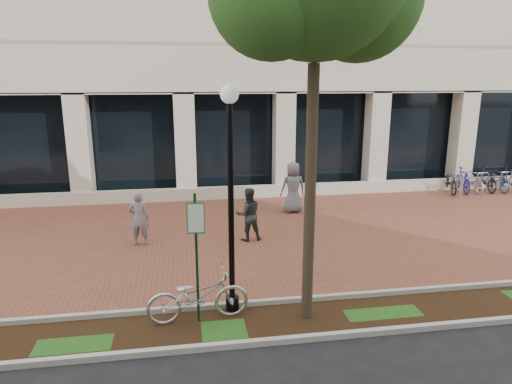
{
  "coord_description": "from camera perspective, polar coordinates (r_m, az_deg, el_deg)",
  "views": [
    {
      "loc": [
        -2.1,
        -13.32,
        4.78
      ],
      "look_at": [
        -0.07,
        -0.8,
        1.58
      ],
      "focal_mm": 32.0,
      "sensor_mm": 36.0,
      "label": 1
    }
  ],
  "objects": [
    {
      "name": "locked_bicycle",
      "position": [
        9.42,
        -7.27,
        -12.75
      ],
      "size": [
        2.11,
        0.9,
        1.08
      ],
      "primitive_type": "imported",
      "rotation": [
        0.0,
        0.0,
        1.66
      ],
      "color": "silver",
      "rests_on": "ground"
    },
    {
      "name": "lamppost",
      "position": [
        9.03,
        -3.18,
        0.28
      ],
      "size": [
        0.36,
        0.36,
        4.65
      ],
      "color": "black",
      "rests_on": "ground"
    },
    {
      "name": "curb_plaza_side",
      "position": [
        10.22,
        3.82,
        -13.39
      ],
      "size": [
        40.0,
        0.12,
        0.12
      ],
      "primitive_type": "cube",
      "color": "#A1A098",
      "rests_on": "ground"
    },
    {
      "name": "parking_sign",
      "position": [
        8.92,
        -7.47,
        -6.34
      ],
      "size": [
        0.34,
        0.07,
        2.66
      ],
      "rotation": [
        0.0,
        0.0,
        -0.13
      ],
      "color": "#163C1E",
      "rests_on": "ground"
    },
    {
      "name": "pedestrian_left",
      "position": [
        13.65,
        -14.41,
        -3.23
      ],
      "size": [
        0.61,
        0.42,
        1.61
      ],
      "primitive_type": "imported",
      "rotation": [
        0.0,
        0.0,
        3.07
      ],
      "color": "slate",
      "rests_on": "ground"
    },
    {
      "name": "bollard",
      "position": [
        20.16,
        24.3,
        0.69
      ],
      "size": [
        0.12,
        0.12,
        1.03
      ],
      "color": "#BAB9BE",
      "rests_on": "ground"
    },
    {
      "name": "ground",
      "position": [
        14.31,
        -0.23,
        -5.37
      ],
      "size": [
        120.0,
        120.0,
        0.0
      ],
      "primitive_type": "plane",
      "color": "black",
      "rests_on": "ground"
    },
    {
      "name": "brick_plaza",
      "position": [
        14.3,
        -0.23,
        -5.35
      ],
      "size": [
        40.0,
        9.0,
        0.01
      ],
      "primitive_type": "cube",
      "color": "brown",
      "rests_on": "ground"
    },
    {
      "name": "pedestrian_right",
      "position": [
        16.47,
        4.64,
        0.58
      ],
      "size": [
        0.94,
        0.65,
        1.86
      ],
      "primitive_type": "imported",
      "rotation": [
        0.0,
        0.0,
        3.21
      ],
      "color": "#5A5A5E",
      "rests_on": "ground"
    },
    {
      "name": "pedestrian_mid",
      "position": [
        13.62,
        -0.97,
        -2.81
      ],
      "size": [
        0.84,
        0.69,
        1.62
      ],
      "primitive_type": "imported",
      "rotation": [
        0.0,
        0.0,
        3.24
      ],
      "color": "#27272C",
      "rests_on": "ground"
    },
    {
      "name": "bike_rack_cluster",
      "position": [
        21.83,
        26.14,
        1.35
      ],
      "size": [
        3.53,
        1.87,
        1.03
      ],
      "rotation": [
        0.0,
        0.0,
        -0.16
      ],
      "color": "black",
      "rests_on": "ground"
    },
    {
      "name": "curb_street_side",
      "position": [
        8.96,
        6.07,
        -17.73
      ],
      "size": [
        40.0,
        0.12,
        0.12
      ],
      "primitive_type": "cube",
      "color": "#A1A098",
      "rests_on": "ground"
    },
    {
      "name": "planting_strip",
      "position": [
        9.61,
        4.85,
        -15.71
      ],
      "size": [
        40.0,
        1.5,
        0.01
      ],
      "primitive_type": "cube",
      "color": "black",
      "rests_on": "ground"
    }
  ]
}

